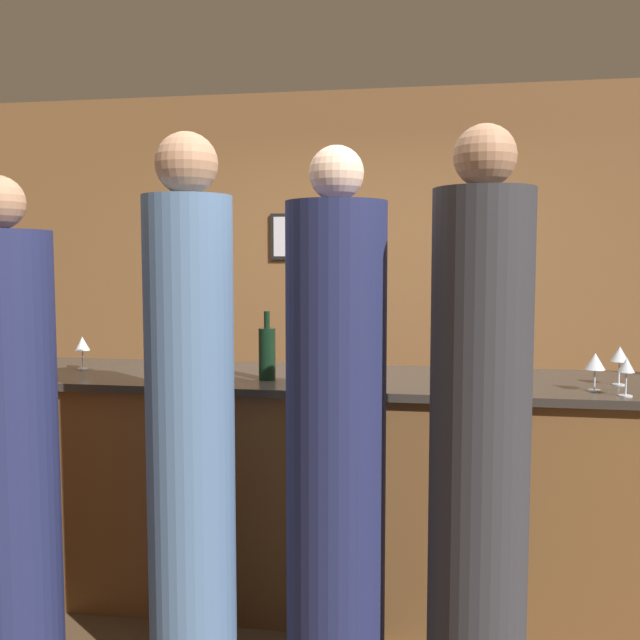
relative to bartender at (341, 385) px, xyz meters
The scene contains 16 objects.
ground_plane 1.20m from the bartender, 89.92° to the right, with size 14.00×14.00×0.00m, color #4C3823.
back_wall 1.31m from the bartender, 90.00° to the left, with size 8.00×0.08×2.80m.
bar_counter 0.90m from the bartender, 89.92° to the right, with size 3.64×0.78×1.04m.
bartender is the anchor object (origin of this frame).
guest_1 1.62m from the bartender, 102.24° to the right, with size 0.32×0.32×2.03m.
guest_2 1.84m from the bartender, 67.93° to the right, with size 0.33×0.33×2.00m.
guest_3 1.99m from the bartender, 119.73° to the right, with size 0.36×0.36×1.87m.
guest_4 1.61m from the bartender, 82.84° to the right, with size 0.35×0.35×1.97m.
wine_bottle_0 1.05m from the bartender, 101.39° to the right, with size 0.08×0.08×0.31m.
wine_glass_0 0.97m from the bartender, 78.46° to the right, with size 0.08×0.08×0.18m.
wine_glass_1 1.61m from the bartender, 33.52° to the right, with size 0.08×0.08×0.17m.
wine_glass_2 1.23m from the bartender, 78.68° to the right, with size 0.08×0.08×0.16m.
wine_glass_3 1.73m from the bartender, 41.51° to the right, with size 0.06×0.06×0.15m.
wine_glass_4 1.46m from the bartender, 144.33° to the right, with size 0.07×0.07×0.16m.
wine_glass_5 1.60m from the bartender, 41.17° to the right, with size 0.08×0.08×0.16m.
wine_glass_6 1.04m from the bartender, 85.58° to the right, with size 0.08×0.08×0.16m.
Camera 1 is at (0.55, -3.20, 1.57)m, focal length 40.00 mm.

